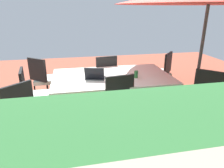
# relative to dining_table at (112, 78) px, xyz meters

# --- Properties ---
(ground_plane) EXTENTS (10.00, 10.00, 0.02)m
(ground_plane) POSITION_rel_dining_table_xyz_m (0.00, 0.00, -0.74)
(ground_plane) COLOR #9E4C38
(dining_table) EXTENTS (2.03, 1.23, 0.78)m
(dining_table) POSITION_rel_dining_table_xyz_m (0.00, 0.00, 0.00)
(dining_table) COLOR silver
(dining_table) RESTS_ON ground_plane
(chair_northwest) EXTENTS (0.59, 0.59, 0.98)m
(chair_northwest) POSITION_rel_dining_table_xyz_m (-1.32, 0.77, -0.18)
(chair_northwest) COLOR silver
(chair_northwest) RESTS_ON ground_plane
(chair_northeast) EXTENTS (0.59, 0.59, 0.98)m
(chair_northeast) POSITION_rel_dining_table_xyz_m (1.30, 0.81, -0.18)
(chair_northeast) COLOR silver
(chair_northeast) RESTS_ON ground_plane
(chair_east) EXTENTS (0.49, 0.48, 0.98)m
(chair_east) POSITION_rel_dining_table_xyz_m (1.32, 0.02, -0.18)
(chair_east) COLOR silver
(chair_east) RESTS_ON ground_plane
(chair_south) EXTENTS (0.48, 0.49, 0.98)m
(chair_south) POSITION_rel_dining_table_xyz_m (0.01, -0.77, -0.18)
(chair_south) COLOR silver
(chair_south) RESTS_ON ground_plane
(chair_southeast) EXTENTS (0.58, 0.58, 0.98)m
(chair_southeast) POSITION_rel_dining_table_xyz_m (1.25, -0.83, -0.18)
(chair_southeast) COLOR silver
(chair_southeast) RESTS_ON ground_plane
(chair_southwest) EXTENTS (0.59, 0.59, 0.98)m
(chair_southwest) POSITION_rel_dining_table_xyz_m (-1.28, -0.79, -0.18)
(chair_southwest) COLOR silver
(chair_southwest) RESTS_ON ground_plane
(chair_north) EXTENTS (0.48, 0.49, 0.98)m
(chair_north) POSITION_rel_dining_table_xyz_m (-0.01, 0.76, -0.18)
(chair_north) COLOR silver
(chair_north) RESTS_ON ground_plane
(laptop) EXTENTS (0.38, 0.33, 0.21)m
(laptop) POSITION_rel_dining_table_xyz_m (0.31, 0.12, 0.09)
(laptop) COLOR #2D2D33
(laptop) RESTS_ON dining_table
(cup) EXTENTS (0.06, 0.06, 0.12)m
(cup) POSITION_rel_dining_table_xyz_m (-0.38, 0.19, 0.11)
(cup) COLOR #286B33
(cup) RESTS_ON dining_table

